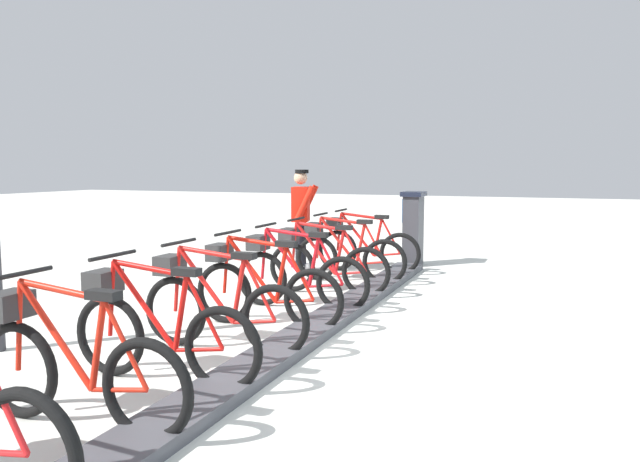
{
  "coord_description": "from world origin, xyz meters",
  "views": [
    {
      "loc": [
        -2.3,
        5.42,
        1.71
      ],
      "look_at": [
        0.5,
        -1.64,
        0.9
      ],
      "focal_mm": 34.04,
      "sensor_mm": 36.0,
      "label": 1
    }
  ],
  "objects_px": {
    "bike_docked_0": "(364,246)",
    "bike_docked_2": "(323,262)",
    "bike_docked_1": "(345,253)",
    "bike_docked_6": "(156,330)",
    "bike_docked_3": "(296,273)",
    "worker_near_rack": "(301,216)",
    "bike_docked_5": "(216,305)",
    "bike_docked_7": "(70,364)",
    "payment_kiosk": "(413,227)",
    "bike_docked_4": "(261,287)"
  },
  "relations": [
    {
      "from": "bike_docked_0",
      "to": "bike_docked_2",
      "type": "distance_m",
      "value": 1.81
    },
    {
      "from": "bike_docked_1",
      "to": "bike_docked_6",
      "type": "relative_size",
      "value": 1.0
    },
    {
      "from": "bike_docked_0",
      "to": "bike_docked_3",
      "type": "height_order",
      "value": "same"
    },
    {
      "from": "bike_docked_1",
      "to": "worker_near_rack",
      "type": "xyz_separation_m",
      "value": [
        1.0,
        -0.67,
        0.48
      ]
    },
    {
      "from": "bike_docked_2",
      "to": "bike_docked_5",
      "type": "distance_m",
      "value": 2.72
    },
    {
      "from": "bike_docked_2",
      "to": "bike_docked_7",
      "type": "xyz_separation_m",
      "value": [
        0.0,
        4.53,
        0.0
      ]
    },
    {
      "from": "bike_docked_1",
      "to": "bike_docked_6",
      "type": "height_order",
      "value": "same"
    },
    {
      "from": "bike_docked_2",
      "to": "worker_near_rack",
      "type": "distance_m",
      "value": 1.93
    },
    {
      "from": "bike_docked_1",
      "to": "bike_docked_7",
      "type": "xyz_separation_m",
      "value": [
        0.0,
        5.44,
        0.0
      ]
    },
    {
      "from": "payment_kiosk",
      "to": "bike_docked_7",
      "type": "height_order",
      "value": "payment_kiosk"
    },
    {
      "from": "bike_docked_0",
      "to": "bike_docked_7",
      "type": "xyz_separation_m",
      "value": [
        0.0,
        6.34,
        0.0
      ]
    },
    {
      "from": "bike_docked_0",
      "to": "bike_docked_4",
      "type": "height_order",
      "value": "same"
    },
    {
      "from": "bike_docked_1",
      "to": "bike_docked_7",
      "type": "distance_m",
      "value": 5.44
    },
    {
      "from": "bike_docked_2",
      "to": "bike_docked_5",
      "type": "height_order",
      "value": "same"
    },
    {
      "from": "bike_docked_4",
      "to": "bike_docked_6",
      "type": "height_order",
      "value": "same"
    },
    {
      "from": "worker_near_rack",
      "to": "bike_docked_0",
      "type": "bearing_deg",
      "value": -166.74
    },
    {
      "from": "bike_docked_1",
      "to": "bike_docked_2",
      "type": "height_order",
      "value": "same"
    },
    {
      "from": "bike_docked_4",
      "to": "bike_docked_5",
      "type": "distance_m",
      "value": 0.91
    },
    {
      "from": "bike_docked_2",
      "to": "bike_docked_3",
      "type": "xyz_separation_m",
      "value": [
        0.0,
        0.91,
        0.0
      ]
    },
    {
      "from": "bike_docked_7",
      "to": "bike_docked_2",
      "type": "bearing_deg",
      "value": -90.0
    },
    {
      "from": "bike_docked_0",
      "to": "bike_docked_5",
      "type": "relative_size",
      "value": 1.0
    },
    {
      "from": "bike_docked_5",
      "to": "bike_docked_4",
      "type": "bearing_deg",
      "value": -90.0
    },
    {
      "from": "bike_docked_7",
      "to": "bike_docked_6",
      "type": "bearing_deg",
      "value": -90.0
    },
    {
      "from": "bike_docked_0",
      "to": "bike_docked_3",
      "type": "bearing_deg",
      "value": 90.0
    },
    {
      "from": "worker_near_rack",
      "to": "bike_docked_3",
      "type": "bearing_deg",
      "value": 111.91
    },
    {
      "from": "bike_docked_5",
      "to": "bike_docked_6",
      "type": "relative_size",
      "value": 1.0
    },
    {
      "from": "bike_docked_1",
      "to": "bike_docked_4",
      "type": "bearing_deg",
      "value": 90.0
    },
    {
      "from": "worker_near_rack",
      "to": "bike_docked_5",
      "type": "bearing_deg",
      "value": 103.09
    },
    {
      "from": "bike_docked_4",
      "to": "bike_docked_2",
      "type": "bearing_deg",
      "value": -90.0
    },
    {
      "from": "payment_kiosk",
      "to": "bike_docked_1",
      "type": "distance_m",
      "value": 2.02
    },
    {
      "from": "payment_kiosk",
      "to": "bike_docked_4",
      "type": "height_order",
      "value": "payment_kiosk"
    },
    {
      "from": "bike_docked_5",
      "to": "bike_docked_6",
      "type": "distance_m",
      "value": 0.91
    },
    {
      "from": "bike_docked_0",
      "to": "bike_docked_1",
      "type": "distance_m",
      "value": 0.91
    },
    {
      "from": "bike_docked_3",
      "to": "bike_docked_5",
      "type": "bearing_deg",
      "value": 90.0
    },
    {
      "from": "bike_docked_0",
      "to": "bike_docked_6",
      "type": "height_order",
      "value": "same"
    },
    {
      "from": "bike_docked_0",
      "to": "bike_docked_4",
      "type": "distance_m",
      "value": 3.62
    },
    {
      "from": "bike_docked_3",
      "to": "bike_docked_7",
      "type": "xyz_separation_m",
      "value": [
        0.0,
        3.62,
        0.0
      ]
    },
    {
      "from": "bike_docked_2",
      "to": "bike_docked_6",
      "type": "xyz_separation_m",
      "value": [
        0.0,
        3.62,
        0.0
      ]
    },
    {
      "from": "bike_docked_3",
      "to": "bike_docked_5",
      "type": "height_order",
      "value": "same"
    },
    {
      "from": "bike_docked_4",
      "to": "bike_docked_7",
      "type": "height_order",
      "value": "same"
    },
    {
      "from": "bike_docked_1",
      "to": "bike_docked_7",
      "type": "relative_size",
      "value": 1.0
    },
    {
      "from": "bike_docked_0",
      "to": "bike_docked_6",
      "type": "distance_m",
      "value": 5.44
    },
    {
      "from": "bike_docked_4",
      "to": "bike_docked_0",
      "type": "bearing_deg",
      "value": -90.0
    },
    {
      "from": "bike_docked_4",
      "to": "worker_near_rack",
      "type": "xyz_separation_m",
      "value": [
        1.0,
        -3.39,
        0.48
      ]
    },
    {
      "from": "bike_docked_4",
      "to": "worker_near_rack",
      "type": "relative_size",
      "value": 1.04
    },
    {
      "from": "payment_kiosk",
      "to": "bike_docked_4",
      "type": "relative_size",
      "value": 0.74
    },
    {
      "from": "payment_kiosk",
      "to": "bike_docked_3",
      "type": "relative_size",
      "value": 0.74
    },
    {
      "from": "bike_docked_6",
      "to": "payment_kiosk",
      "type": "bearing_deg",
      "value": -95.07
    },
    {
      "from": "bike_docked_5",
      "to": "bike_docked_0",
      "type": "bearing_deg",
      "value": -90.0
    },
    {
      "from": "bike_docked_0",
      "to": "bike_docked_1",
      "type": "bearing_deg",
      "value": 90.0
    }
  ]
}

